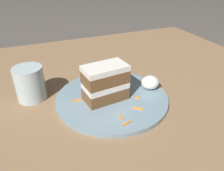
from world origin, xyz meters
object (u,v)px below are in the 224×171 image
object	(u,v)px
drinking_glass	(30,85)
orange_garnish	(97,79)
cake_slice	(105,83)
plate	(112,98)
cream_dollop	(150,82)

from	to	relation	value
drinking_glass	orange_garnish	bearing A→B (deg)	3.70
cake_slice	drinking_glass	xyz separation A→B (m)	(-0.18, 0.09, -0.02)
drinking_glass	plate	bearing A→B (deg)	-24.93
cream_dollop	plate	bearing A→B (deg)	178.54
drinking_glass	cake_slice	bearing A→B (deg)	-28.18
orange_garnish	drinking_glass	bearing A→B (deg)	-176.30
plate	drinking_glass	distance (m)	0.22
cake_slice	plate	bearing A→B (deg)	93.15
orange_garnish	cake_slice	bearing A→B (deg)	-97.62
plate	cake_slice	size ratio (longest dim) A/B	2.58
cream_dollop	orange_garnish	bearing A→B (deg)	138.41
cake_slice	drinking_glass	distance (m)	0.20
cake_slice	drinking_glass	bearing A→B (deg)	-124.78
plate	cake_slice	distance (m)	0.06
plate	cake_slice	xyz separation A→B (m)	(-0.02, -0.00, 0.05)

